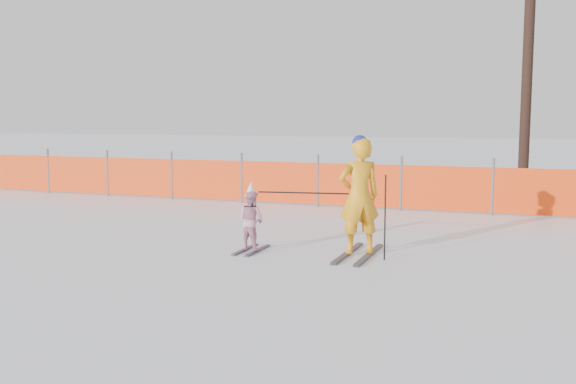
% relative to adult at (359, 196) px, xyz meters
% --- Properties ---
extents(ground, '(120.00, 120.00, 0.00)m').
position_rel_adult_xyz_m(ground, '(-0.99, -0.97, -0.93)').
color(ground, white).
rests_on(ground, ground).
extents(adult, '(0.78, 1.61, 1.86)m').
position_rel_adult_xyz_m(adult, '(0.00, 0.00, 0.00)').
color(adult, black).
rests_on(adult, ground).
extents(child, '(0.55, 0.92, 1.12)m').
position_rel_adult_xyz_m(child, '(-1.69, -0.29, -0.42)').
color(child, black).
rests_on(child, ground).
extents(ski_poles, '(2.03, 0.27, 1.29)m').
position_rel_adult_xyz_m(ski_poles, '(-0.24, -0.17, -0.12)').
color(ski_poles, black).
rests_on(ski_poles, ground).
extents(safety_fence, '(16.50, 0.06, 1.25)m').
position_rel_adult_xyz_m(safety_fence, '(-4.07, 5.01, -0.37)').
color(safety_fence, '#595960').
rests_on(safety_fence, ground).
extents(tree_trunks, '(2.39, 0.77, 6.82)m').
position_rel_adult_xyz_m(tree_trunks, '(3.09, 9.78, 2.20)').
color(tree_trunks, black).
rests_on(tree_trunks, ground).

